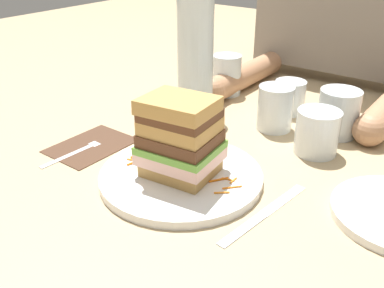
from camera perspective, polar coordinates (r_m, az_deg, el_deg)
name	(u,v)px	position (r m, az deg, el deg)	size (l,w,h in m)	color
ground_plane	(185,184)	(0.71, -0.86, -5.28)	(3.00, 3.00, 0.00)	tan
main_plate	(181,176)	(0.71, -1.45, -4.25)	(0.27, 0.27, 0.01)	white
sandwich	(181,137)	(0.68, -1.52, 0.88)	(0.13, 0.11, 0.13)	tan
carrot_shred_0	(146,157)	(0.76, -6.03, -1.66)	(0.00, 0.00, 0.02)	orange
carrot_shred_1	(134,162)	(0.74, -7.56, -2.40)	(0.00, 0.00, 0.03)	orange
carrot_shred_2	(148,160)	(0.75, -5.83, -2.12)	(0.00, 0.00, 0.02)	orange
carrot_shred_3	(142,155)	(0.77, -6.61, -1.39)	(0.00, 0.00, 0.02)	orange
carrot_shred_4	(140,156)	(0.76, -6.90, -1.62)	(0.00, 0.00, 0.03)	orange
carrot_shred_5	(150,158)	(0.75, -5.50, -1.84)	(0.00, 0.00, 0.02)	orange
carrot_shred_6	(134,160)	(0.75, -7.61, -2.12)	(0.00, 0.00, 0.03)	orange
carrot_shred_7	(134,157)	(0.76, -7.64, -1.72)	(0.00, 0.00, 0.02)	orange
carrot_shred_8	(222,193)	(0.66, 3.94, -6.38)	(0.00, 0.00, 0.02)	orange
carrot_shred_9	(233,180)	(0.69, 5.43, -4.79)	(0.00, 0.00, 0.02)	orange
carrot_shred_10	(232,187)	(0.67, 5.28, -5.68)	(0.00, 0.00, 0.03)	orange
carrot_shred_11	(219,180)	(0.69, 3.52, -4.70)	(0.00, 0.00, 0.03)	orange
carrot_shred_12	(228,179)	(0.69, 4.77, -4.64)	(0.00, 0.00, 0.02)	orange
napkin_dark	(91,145)	(0.84, -13.09, -0.17)	(0.11, 0.15, 0.00)	#4C3323
fork	(81,148)	(0.83, -14.31, -0.52)	(0.02, 0.17, 0.00)	silver
knife	(262,215)	(0.64, 9.21, -9.16)	(0.04, 0.20, 0.00)	silver
juice_glass	(317,135)	(0.82, 16.06, 1.16)	(0.08, 0.08, 0.08)	white
water_bottle	(195,49)	(0.93, 0.45, 12.31)	(0.08, 0.08, 0.31)	silver
empty_tumbler_0	(275,108)	(0.89, 10.86, 4.67)	(0.07, 0.07, 0.09)	silver
empty_tumbler_1	(338,113)	(0.90, 18.63, 3.90)	(0.08, 0.08, 0.09)	silver
empty_tumbler_2	(227,75)	(1.07, 4.58, 9.03)	(0.07, 0.07, 0.10)	silver
empty_tumbler_3	(290,97)	(0.98, 12.78, 6.01)	(0.07, 0.07, 0.07)	silver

